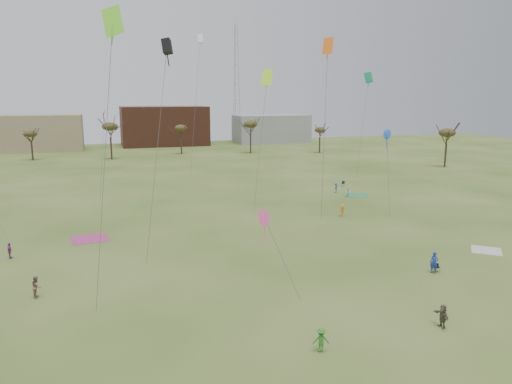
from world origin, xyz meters
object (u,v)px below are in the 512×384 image
object	(u,v)px
flyer_near_right	(434,263)
radio_tower	(236,84)
camp_chair_center	(436,269)
camp_chair_right	(343,185)
flyer_near_center	(321,340)

from	to	relation	value
flyer_near_right	radio_tower	size ratio (longest dim) A/B	0.05
camp_chair_center	camp_chair_right	world-z (taller)	same
flyer_near_center	camp_chair_center	distance (m)	17.82
flyer_near_right	camp_chair_center	world-z (taller)	flyer_near_right
flyer_near_right	camp_chair_right	distance (m)	41.06
flyer_near_center	camp_chair_right	xyz separation A→B (m)	(27.18, 47.98, -0.49)
flyer_near_center	radio_tower	distance (m)	139.50
flyer_near_center	radio_tower	xyz separation A→B (m)	(32.92, 134.30, 18.45)
flyer_near_center	camp_chair_right	distance (m)	55.14
flyer_near_center	flyer_near_right	xyz separation A→B (m)	(14.91, 8.80, 0.19)
camp_chair_right	radio_tower	bearing A→B (deg)	139.15
camp_chair_center	radio_tower	size ratio (longest dim) A/B	0.02
radio_tower	camp_chair_center	bearing A→B (deg)	-97.97
flyer_near_right	camp_chair_center	xyz separation A→B (m)	(0.46, 0.21, -0.68)
radio_tower	flyer_near_right	bearing A→B (deg)	-98.17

